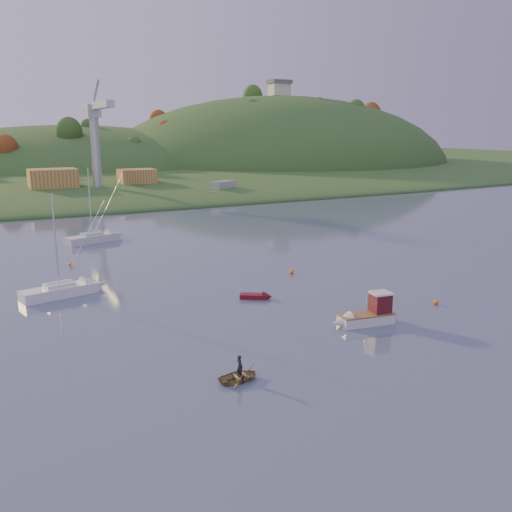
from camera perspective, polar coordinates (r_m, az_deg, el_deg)
name	(u,v)px	position (r m, az deg, el deg)	size (l,w,h in m)	color
ground	(478,406)	(39.25, 21.29, -13.77)	(500.00, 500.00, 0.00)	#3E4765
far_shore	(37,169)	(254.76, -21.08, 8.08)	(620.00, 220.00, 1.50)	#274C1E
shore_slope	(61,183)	(190.45, -18.88, 6.95)	(640.00, 150.00, 7.00)	#274C1E
hill_center	(70,172)	(236.29, -18.10, 8.00)	(140.00, 120.00, 36.00)	#274C1E
hill_right	(279,167)	(250.23, 2.28, 8.84)	(150.00, 130.00, 60.00)	#274C1E
hilltop_house	(279,87)	(250.20, 2.35, 16.49)	(9.00, 7.00, 6.45)	beige
hillside_trees	(52,178)	(210.19, -19.70, 7.37)	(280.00, 50.00, 32.00)	#264E1B
wharf	(109,191)	(149.10, -14.52, 6.27)	(42.00, 16.00, 2.40)	slate
shed_west	(53,179)	(147.49, -19.65, 7.28)	(11.00, 8.00, 4.80)	#9A6833
shed_east	(137,177)	(152.65, -11.81, 7.75)	(9.00, 7.00, 4.00)	#9A6833
dock_crane	(96,126)	(144.11, -15.74, 12.36)	(3.20, 28.00, 20.30)	#B7B7BC
fishing_boat	(363,316)	(51.14, 10.61, -5.88)	(5.95, 2.49, 3.69)	silver
sailboat_near	(59,290)	(61.81, -19.07, -3.23)	(7.96, 4.00, 10.59)	white
sailboat_far	(92,238)	(89.44, -16.06, 1.78)	(8.42, 4.81, 11.19)	silver
canoe	(240,376)	(39.84, -1.63, -11.95)	(2.14, 2.99, 0.62)	olive
paddler	(240,370)	(39.64, -1.64, -11.31)	(0.58, 0.38, 1.60)	black
red_tender	(260,296)	(57.86, 0.40, -4.06)	(3.35, 2.67, 1.11)	#590C15
work_vessel	(223,191)	(143.67, -3.29, 6.50)	(16.12, 11.12, 3.92)	slate
buoy_0	(436,302)	(58.59, 17.57, -4.44)	(0.50, 0.50, 0.50)	#F85C0D
buoy_1	(292,272)	(67.57, 3.59, -1.60)	(0.50, 0.50, 0.50)	#F85C0D
buoy_3	(68,243)	(88.87, -18.31, 1.25)	(0.50, 0.50, 0.50)	#F85C0D
buoy_4	(70,265)	(74.55, -18.08, -0.85)	(0.50, 0.50, 0.50)	#F85C0D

